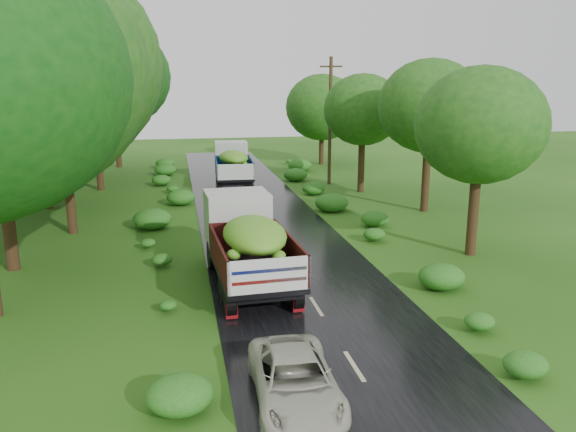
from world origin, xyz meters
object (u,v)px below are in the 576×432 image
object	(u,v)px
truck_near	(247,238)
truck_far	(233,162)
car	(295,380)
utility_pole	(330,120)

from	to	relation	value
truck_near	truck_far	bearing A→B (deg)	82.78
truck_near	car	world-z (taller)	truck_near
truck_far	car	world-z (taller)	truck_far
utility_pole	truck_near	bearing A→B (deg)	-90.80
truck_near	car	size ratio (longest dim) A/B	1.78
truck_near	car	xyz separation A→B (m)	(0.05, -8.09, -1.09)
truck_far	utility_pole	distance (m)	7.38
truck_far	utility_pole	xyz separation A→B (m)	(6.71, -1.00, 2.90)
truck_near	truck_far	distance (m)	19.72
truck_near	truck_far	size ratio (longest dim) A/B	1.04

